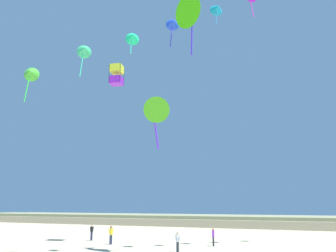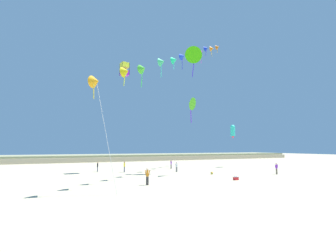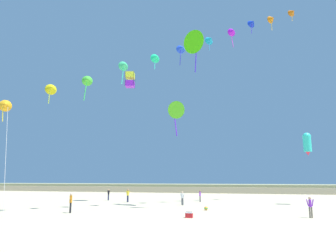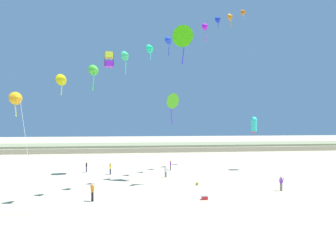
# 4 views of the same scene
# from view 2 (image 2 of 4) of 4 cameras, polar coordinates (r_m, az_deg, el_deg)

# --- Properties ---
(ground_plane) EXTENTS (240.00, 240.00, 0.00)m
(ground_plane) POSITION_cam_2_polar(r_m,az_deg,el_deg) (24.64, 13.40, -14.41)
(ground_plane) COLOR #C1B28E
(dune_ridge) EXTENTS (120.00, 12.64, 1.75)m
(dune_ridge) POSITION_cam_2_polar(r_m,az_deg,el_deg) (69.79, -11.15, -7.85)
(dune_ridge) COLOR tan
(dune_ridge) RESTS_ON ground
(person_near_left) EXTENTS (0.31, 0.57, 1.68)m
(person_near_left) POSITION_cam_2_polar(r_m,az_deg,el_deg) (36.52, -11.02, -9.96)
(person_near_left) COLOR #282D4C
(person_near_left) RESTS_ON ground
(person_near_right) EXTENTS (0.55, 0.21, 1.56)m
(person_near_right) POSITION_cam_2_polar(r_m,az_deg,el_deg) (36.49, 2.19, -10.16)
(person_near_right) COLOR #474C56
(person_near_right) RESTS_ON ground
(person_mid_center) EXTENTS (0.50, 0.49, 1.75)m
(person_mid_center) POSITION_cam_2_polar(r_m,az_deg,el_deg) (24.02, -5.26, -12.33)
(person_mid_center) COLOR black
(person_mid_center) RESTS_ON ground
(person_far_left) EXTENTS (0.57, 0.22, 1.63)m
(person_far_left) POSITION_cam_2_polar(r_m,az_deg,el_deg) (36.77, 25.84, -9.53)
(person_far_left) COLOR #726656
(person_far_left) RESTS_ON ground
(person_far_right) EXTENTS (0.21, 0.54, 1.53)m
(person_far_right) POSITION_cam_2_polar(r_m,az_deg,el_deg) (41.72, 0.79, -9.60)
(person_far_right) COLOR black
(person_far_right) RESTS_ON ground
(person_far_center) EXTENTS (0.21, 0.55, 1.58)m
(person_far_center) POSITION_cam_2_polar(r_m,az_deg,el_deg) (38.20, -17.45, -9.70)
(person_far_center) COLOR #282D4C
(person_far_center) RESTS_ON ground
(kite_banner_string) EXTENTS (30.13, 23.68, 27.95)m
(kite_banner_string) POSITION_cam_2_polar(r_m,az_deg,el_deg) (37.94, 4.09, 17.23)
(kite_banner_string) COLOR orange
(large_kite_low_lead) EXTENTS (1.47, 1.47, 2.09)m
(large_kite_low_lead) POSITION_cam_2_polar(r_m,az_deg,el_deg) (38.92, -10.98, 13.97)
(large_kite_low_lead) COLOR purple
(large_kite_mid_trail) EXTENTS (2.13, 1.87, 3.82)m
(large_kite_mid_trail) POSITION_cam_2_polar(r_m,az_deg,el_deg) (33.10, 5.81, 5.63)
(large_kite_mid_trail) COLOR #50C41E
(large_kite_high_solo) EXTENTS (1.11, 1.21, 2.78)m
(large_kite_high_solo) POSITION_cam_2_polar(r_m,az_deg,el_deg) (47.71, 16.12, -1.23)
(large_kite_high_solo) COLOR #30DBC1
(large_kite_outer_drift) EXTENTS (3.05, 2.27, 5.05)m
(large_kite_outer_drift) POSITION_cam_2_polar(r_m,az_deg,el_deg) (38.62, 6.43, 17.37)
(large_kite_outer_drift) COLOR #49DB0C
(beach_cooler) EXTENTS (0.58, 0.41, 0.46)m
(beach_cooler) POSITION_cam_2_polar(r_m,az_deg,el_deg) (28.81, 16.85, -12.57)
(beach_cooler) COLOR red
(beach_cooler) RESTS_ON ground
(beach_ball) EXTENTS (0.36, 0.36, 0.36)m
(beach_ball) POSITION_cam_2_polar(r_m,az_deg,el_deg) (33.90, 11.07, -11.66)
(beach_ball) COLOR orange
(beach_ball) RESTS_ON ground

